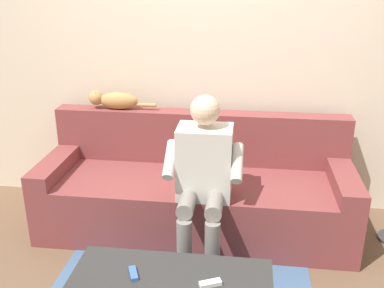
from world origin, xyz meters
The scene contains 7 objects.
ground_plane centered at (0.00, 0.60, 0.00)m, with size 8.00×8.00×0.00m, color brown.
back_wall centered at (0.00, -0.63, 1.28)m, with size 4.45×0.06×2.56m, color beige.
couch centered at (0.00, -0.14, 0.30)m, with size 2.36×0.83×0.87m.
person_solo_seated centered at (-0.10, 0.26, 0.66)m, with size 0.52×0.55×1.17m.
cat_on_backrest centered at (0.71, -0.41, 0.95)m, with size 0.55×0.12×0.15m.
remote_blue centered at (0.21, 1.01, 0.38)m, with size 0.12×0.04×0.02m, color #3860B7.
remote_white centered at (-0.22, 1.05, 0.38)m, with size 0.12×0.04×0.02m, color white.
Camera 1 is at (-0.36, 2.95, 1.90)m, focal length 41.46 mm.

